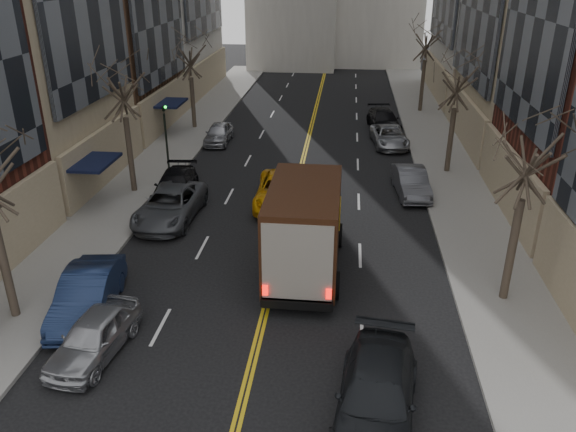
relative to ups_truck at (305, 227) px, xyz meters
The scene contains 20 objects.
sidewalk_left 17.88m from the ups_truck, 125.02° to the left, with size 4.00×66.00×0.15m, color slate.
sidewalk_right 16.62m from the ups_truck, 61.82° to the left, with size 4.00×66.00×0.15m, color slate.
tree_lf_mid 13.36m from the ups_truck, 142.92° to the left, with size 3.20×3.20×8.91m.
tree_lf_far 23.22m from the ups_truck, 115.94° to the left, with size 3.20×3.20×8.12m.
tree_rt_near 8.94m from the ups_truck, 10.75° to the right, with size 3.20×3.20×8.71m.
tree_rt_mid 15.27m from the ups_truck, 58.82° to the left, with size 3.20×3.20×8.32m.
tree_rt_far 28.98m from the ups_truck, 74.58° to the left, with size 3.20×3.20×9.11m.
traffic_signal 12.88m from the ups_truck, 131.97° to the left, with size 0.29×0.26×4.70m.
ups_truck is the anchor object (origin of this frame).
observer_sedan 8.45m from the ups_truck, 71.94° to the right, with size 2.82×5.57×1.55m.
taxi 7.08m from the ups_truck, 104.71° to the left, with size 2.52×5.47×1.52m, color orange.
pedestrian 6.68m from the ups_truck, 97.02° to the left, with size 0.68×0.45×1.88m, color black.
parked_lf_a 8.85m from the ups_truck, 136.00° to the right, with size 1.65×4.09×1.39m, color #9C9EA3.
parked_lf_b 8.52m from the ups_truck, 152.75° to the right, with size 1.69×4.83×1.59m, color #13203E.
parked_lf_c 8.27m from the ups_truck, 148.10° to the left, with size 2.55×5.53×1.54m, color #494B50.
parked_lf_d 10.35m from the ups_truck, 136.91° to the left, with size 1.97×4.84×1.41m, color black.
parked_lf_e 18.73m from the ups_truck, 113.23° to the left, with size 1.61×4.00×1.36m, color #A1A3A9.
parked_rt_a 10.31m from the ups_truck, 60.10° to the left, with size 1.53×4.40×1.45m, color #4B4D53.
parked_rt_b 18.31m from the ups_truck, 75.91° to the left, with size 2.20×4.78×1.33m, color #989BA0.
parked_rt_c 22.24m from the ups_truck, 78.94° to the left, with size 2.05×5.04×1.46m, color black.
Camera 1 is at (2.63, -7.66, 11.66)m, focal length 35.00 mm.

